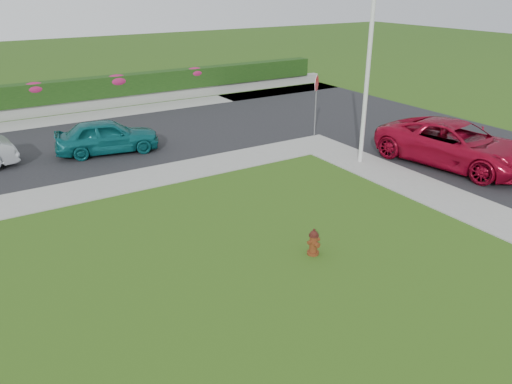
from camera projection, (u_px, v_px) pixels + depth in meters
ground at (317, 297)px, 11.16m from camera, size 120.00×120.00×0.00m
street_right at (490, 156)px, 20.10m from camera, size 8.00×32.00×0.04m
curb_corner at (315, 144)px, 21.59m from camera, size 2.00×2.00×0.04m
sidewalk_beyond at (71, 119)px, 25.53m from camera, size 34.00×2.00×0.04m
retaining_wall at (63, 107)px, 26.60m from camera, size 34.00×0.40×0.60m
hedge at (61, 91)px, 26.34m from camera, size 32.00×0.90×1.10m
fire_hydrant at (314, 242)px, 12.79m from camera, size 0.37×0.35×0.72m
suv_red at (455, 144)px, 18.77m from camera, size 3.72×6.28×1.64m
sedan_teal at (107, 136)px, 20.21m from camera, size 4.30×2.37×1.38m
utility_pole at (367, 78)px, 18.19m from camera, size 0.16×0.16×6.52m
stop_sign at (316, 91)px, 21.88m from camera, size 0.60×0.49×2.78m
flower_clump_d at (34, 88)px, 25.53m from camera, size 1.27×0.82×0.64m
flower_clump_e at (117, 81)px, 27.62m from camera, size 1.35×0.87×0.67m
flower_clump_f at (195, 73)px, 29.92m from camera, size 1.24×0.80×0.62m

